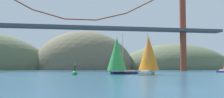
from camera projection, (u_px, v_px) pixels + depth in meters
name	position (u px, v px, depth m)	size (l,w,h in m)	color
ground_plane	(179.00, 89.00, 21.69)	(360.00, 360.00, 0.00)	navy
headland_center	(84.00, 70.00, 154.86)	(56.43, 44.00, 43.60)	#6B664C
headland_right	(176.00, 70.00, 165.42)	(69.49, 44.00, 30.66)	#5B6647
suspension_bridge	(81.00, 24.00, 115.97)	(127.78, 6.00, 42.26)	brown
sailboat_green_sail	(117.00, 55.00, 65.43)	(8.63, 5.58, 9.82)	#191E4C
sailboat_orange_sail	(149.00, 54.00, 61.52)	(6.95, 8.65, 9.13)	#B7B2A8
channel_buoy	(75.00, 73.00, 58.27)	(1.10, 1.10, 2.64)	green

